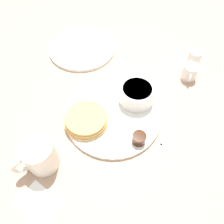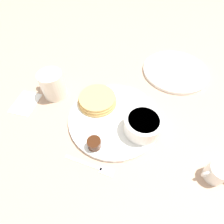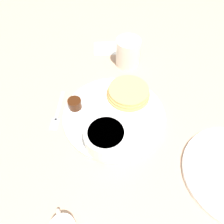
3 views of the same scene
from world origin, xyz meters
name	(u,v)px [view 1 (image 1 of 3)]	position (x,y,z in m)	size (l,w,h in m)	color
ground_plane	(113,116)	(0.00, 0.00, 0.00)	(4.00, 4.00, 0.00)	tan
plate	(113,115)	(0.00, 0.00, 0.01)	(0.29, 0.29, 0.01)	white
pancake_stack	(86,119)	(-0.05, -0.07, 0.03)	(0.13, 0.13, 0.03)	tan
bowl	(137,93)	(0.03, 0.09, 0.04)	(0.11, 0.11, 0.05)	white
syrup_cup	(139,138)	(0.11, -0.03, 0.03)	(0.04, 0.04, 0.03)	#38190A
butter_ramekin	(144,97)	(0.05, 0.10, 0.03)	(0.05, 0.05, 0.04)	white
coffee_mug	(39,156)	(-0.06, -0.23, 0.05)	(0.08, 0.11, 0.09)	silver
creamer_pitcher_near	(190,72)	(0.12, 0.28, 0.03)	(0.05, 0.07, 0.05)	white
creamer_pitcher_far	(194,59)	(0.11, 0.34, 0.03)	(0.04, 0.06, 0.07)	white
fork	(158,148)	(0.16, -0.02, 0.00)	(0.03, 0.14, 0.00)	silver
napkin	(38,205)	(0.00, -0.31, 0.00)	(0.10, 0.08, 0.00)	white
far_plate	(82,48)	(-0.27, 0.19, 0.01)	(0.25, 0.25, 0.01)	white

